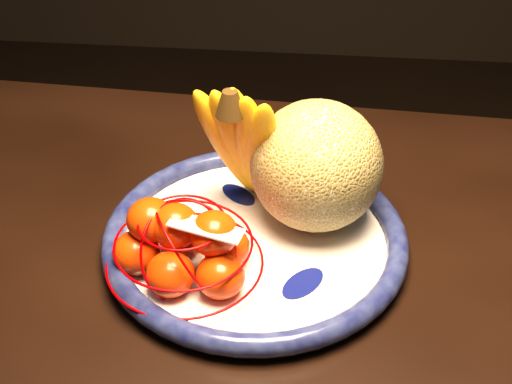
# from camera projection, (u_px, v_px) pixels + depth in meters

# --- Properties ---
(dining_table) EXTENTS (1.54, 0.98, 0.75)m
(dining_table) POSITION_uv_depth(u_px,v_px,m) (179.00, 375.00, 0.74)
(dining_table) COLOR black
(dining_table) RESTS_ON ground
(fruit_bowl) EXTENTS (0.33, 0.33, 0.03)m
(fruit_bowl) POSITION_uv_depth(u_px,v_px,m) (255.00, 239.00, 0.78)
(fruit_bowl) COLOR white
(fruit_bowl) RESTS_ON dining_table
(cantaloupe) EXTENTS (0.14, 0.14, 0.14)m
(cantaloupe) POSITION_uv_depth(u_px,v_px,m) (316.00, 166.00, 0.76)
(cantaloupe) COLOR olive
(cantaloupe) RESTS_ON fruit_bowl
(banana_bunch) EXTENTS (0.12, 0.12, 0.18)m
(banana_bunch) POSITION_uv_depth(u_px,v_px,m) (244.00, 139.00, 0.77)
(banana_bunch) COLOR yellow
(banana_bunch) RESTS_ON fruit_bowl
(mandarin_bag) EXTENTS (0.21, 0.21, 0.10)m
(mandarin_bag) POSITION_uv_depth(u_px,v_px,m) (184.00, 246.00, 0.72)
(mandarin_bag) COLOR #FF2E01
(mandarin_bag) RESTS_ON fruit_bowl
(price_tag) EXTENTS (0.08, 0.04, 0.01)m
(price_tag) POSITION_uv_depth(u_px,v_px,m) (206.00, 228.00, 0.68)
(price_tag) COLOR white
(price_tag) RESTS_ON mandarin_bag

